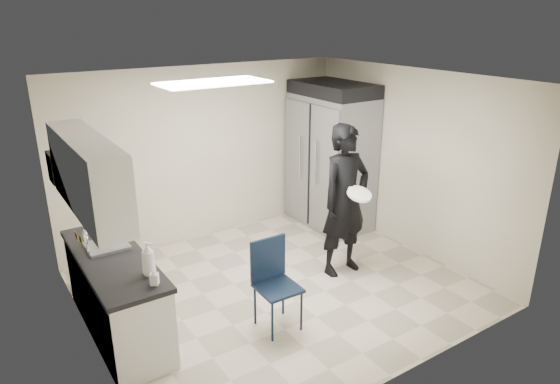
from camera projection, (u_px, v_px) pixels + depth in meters
floor at (279, 287)px, 6.34m from camera, size 4.50×4.50×0.00m
ceiling at (279, 80)px, 5.46m from camera, size 4.50×4.50×0.00m
back_wall at (206, 154)px, 7.47m from camera, size 4.50×0.00×4.50m
left_wall at (81, 236)px, 4.73m from camera, size 0.00×4.00×4.00m
right_wall at (411, 162)px, 7.07m from camera, size 0.00×4.00×4.00m
ceiling_panel at (213, 83)px, 5.47m from camera, size 1.20×0.60×0.02m
lower_counter at (117, 296)px, 5.34m from camera, size 0.60×1.90×0.86m
countertop at (112, 258)px, 5.19m from camera, size 0.64×1.95×0.05m
sink at (107, 250)px, 5.40m from camera, size 0.42×0.40×0.14m
faucet at (87, 242)px, 5.24m from camera, size 0.02×0.02×0.24m
upper_cabinets at (88, 175)px, 4.80m from camera, size 0.35×1.80×0.75m
towel_dispenser at (59, 167)px, 5.74m from camera, size 0.22×0.30×0.35m
notice_sticker_left at (81, 239)px, 4.84m from camera, size 0.00×0.12×0.07m
notice_sticker_right at (76, 236)px, 5.01m from camera, size 0.00×0.12×0.07m
commercial_fridge at (331, 162)px, 7.93m from camera, size 0.80×1.35×2.10m
fridge_compressor at (333, 89)px, 7.54m from camera, size 0.80×1.35×0.20m
folding_chair at (278, 288)px, 5.39m from camera, size 0.44×0.44×0.98m
man_tuxedo at (345, 201)px, 6.43m from camera, size 0.75×0.51×2.01m
bucket_lid at (359, 194)px, 6.18m from camera, size 0.32×0.32×0.04m
soap_bottle_a at (148, 258)px, 4.77m from camera, size 0.19×0.19×0.34m
soap_bottle_b at (154, 276)px, 4.62m from camera, size 0.10×0.10×0.17m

